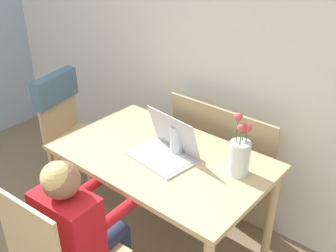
{
  "coord_description": "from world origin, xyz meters",
  "views": [
    {
      "loc": [
        1.25,
        0.21,
        1.88
      ],
      "look_at": [
        0.06,
        1.62,
        0.89
      ],
      "focal_mm": 42.0,
      "sensor_mm": 36.0,
      "label": 1
    }
  ],
  "objects_px": {
    "person_seated": "(78,223)",
    "chair_spare": "(67,116)",
    "water_bottle": "(177,139)",
    "flower_vase": "(240,154)",
    "laptop": "(167,147)"
  },
  "relations": [
    {
      "from": "person_seated",
      "to": "chair_spare",
      "type": "bearing_deg",
      "value": -38.34
    },
    {
      "from": "water_bottle",
      "to": "flower_vase",
      "type": "bearing_deg",
      "value": 7.83
    },
    {
      "from": "flower_vase",
      "to": "water_bottle",
      "type": "relative_size",
      "value": 1.8
    },
    {
      "from": "person_seated",
      "to": "laptop",
      "type": "relative_size",
      "value": 2.65
    },
    {
      "from": "person_seated",
      "to": "flower_vase",
      "type": "bearing_deg",
      "value": -124.34
    },
    {
      "from": "flower_vase",
      "to": "water_bottle",
      "type": "distance_m",
      "value": 0.37
    },
    {
      "from": "laptop",
      "to": "water_bottle",
      "type": "bearing_deg",
      "value": 78.8
    },
    {
      "from": "laptop",
      "to": "flower_vase",
      "type": "relative_size",
      "value": 1.09
    },
    {
      "from": "laptop",
      "to": "flower_vase",
      "type": "height_order",
      "value": "flower_vase"
    },
    {
      "from": "water_bottle",
      "to": "laptop",
      "type": "bearing_deg",
      "value": -108.24
    },
    {
      "from": "person_seated",
      "to": "water_bottle",
      "type": "bearing_deg",
      "value": -98.29
    },
    {
      "from": "chair_spare",
      "to": "flower_vase",
      "type": "relative_size",
      "value": 2.66
    },
    {
      "from": "chair_spare",
      "to": "laptop",
      "type": "distance_m",
      "value": 1.01
    },
    {
      "from": "chair_spare",
      "to": "person_seated",
      "type": "distance_m",
      "value": 1.17
    },
    {
      "from": "person_seated",
      "to": "water_bottle",
      "type": "relative_size",
      "value": 5.21
    }
  ]
}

